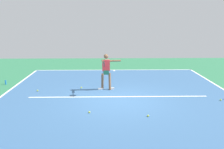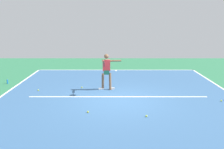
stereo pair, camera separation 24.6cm
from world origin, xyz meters
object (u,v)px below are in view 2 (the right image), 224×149
(tennis_ball_by_baseline, at_px, (88,112))
(tennis_ball_far_corner, at_px, (221,101))
(tennis_player, at_px, (107,70))
(tennis_ball_by_sideline, at_px, (82,87))
(tennis_ball_centre_court, at_px, (38,90))
(tennis_ball_near_service_line, at_px, (146,116))
(water_bottle, at_px, (7,82))

(tennis_ball_by_baseline, bearing_deg, tennis_ball_far_corner, -166.70)
(tennis_player, distance_m, tennis_ball_by_sideline, 1.56)
(tennis_ball_far_corner, relative_size, tennis_ball_by_baseline, 1.00)
(tennis_ball_centre_court, bearing_deg, tennis_ball_far_corner, 169.15)
(tennis_ball_centre_court, bearing_deg, tennis_player, -176.18)
(tennis_player, bearing_deg, tennis_ball_near_service_line, 107.55)
(tennis_player, bearing_deg, tennis_ball_by_sideline, -18.36)
(tennis_ball_far_corner, distance_m, tennis_ball_near_service_line, 3.65)
(tennis_ball_far_corner, xyz_separation_m, tennis_ball_by_sideline, (5.90, -2.00, 0.00))
(tennis_player, xyz_separation_m, tennis_ball_near_service_line, (-1.43, 3.36, -0.94))
(tennis_ball_by_sideline, bearing_deg, tennis_ball_by_baseline, 100.55)
(tennis_player, distance_m, tennis_ball_by_baseline, 3.18)
(tennis_ball_by_baseline, distance_m, water_bottle, 6.08)
(tennis_ball_far_corner, distance_m, tennis_ball_by_baseline, 5.44)
(tennis_ball_near_service_line, height_order, tennis_ball_by_sideline, same)
(water_bottle, bearing_deg, tennis_ball_by_baseline, 138.28)
(tennis_ball_centre_court, distance_m, water_bottle, 2.35)
(tennis_ball_centre_court, distance_m, tennis_ball_near_service_line, 5.58)
(tennis_ball_near_service_line, bearing_deg, water_bottle, -33.99)
(tennis_ball_near_service_line, xyz_separation_m, tennis_ball_by_sideline, (2.64, -3.63, 0.00))
(tennis_player, relative_size, tennis_ball_by_baseline, 25.83)
(tennis_ball_by_baseline, bearing_deg, tennis_ball_by_sideline, -79.45)
(tennis_ball_near_service_line, bearing_deg, tennis_ball_by_baseline, -10.70)
(water_bottle, bearing_deg, tennis_ball_far_corner, 164.13)
(tennis_ball_far_corner, bearing_deg, tennis_ball_centre_court, -10.85)
(tennis_ball_centre_court, bearing_deg, tennis_ball_near_service_line, 145.70)
(tennis_ball_by_baseline, relative_size, tennis_ball_near_service_line, 1.00)
(tennis_ball_centre_court, xyz_separation_m, tennis_ball_by_baseline, (-2.58, 2.76, 0.00))
(tennis_ball_far_corner, bearing_deg, water_bottle, -15.87)
(tennis_ball_by_sideline, bearing_deg, tennis_ball_near_service_line, 125.99)
(tennis_ball_centre_court, height_order, tennis_ball_by_sideline, same)
(tennis_ball_near_service_line, relative_size, water_bottle, 0.30)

